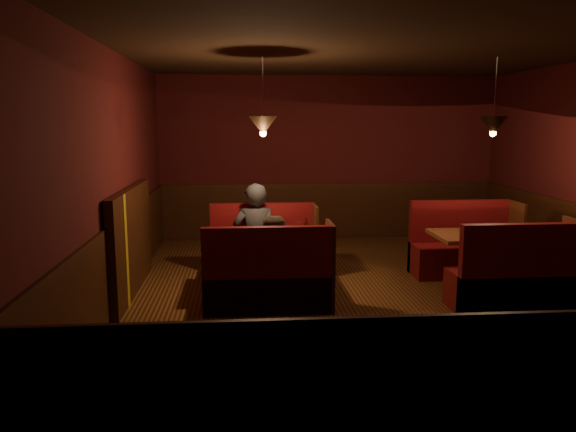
{
  "coord_description": "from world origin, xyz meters",
  "views": [
    {
      "loc": [
        -1.56,
        -6.48,
        2.09
      ],
      "look_at": [
        -0.99,
        0.3,
        0.95
      ],
      "focal_mm": 35.0,
      "sensor_mm": 36.0,
      "label": 1
    }
  ],
  "objects": [
    {
      "name": "second_table",
      "position": [
        1.46,
        0.09,
        0.54
      ],
      "size": [
        1.29,
        0.83,
        0.73
      ],
      "color": "brown",
      "rests_on": "ground"
    },
    {
      "name": "second_bench_near",
      "position": [
        1.49,
        -0.68,
        0.32
      ],
      "size": [
        1.43,
        0.53,
        1.02
      ],
      "color": "#550913",
      "rests_on": "ground"
    },
    {
      "name": "second_bench_far",
      "position": [
        1.49,
        0.87,
        0.32
      ],
      "size": [
        1.43,
        0.53,
        1.02
      ],
      "color": "#550913",
      "rests_on": "ground"
    },
    {
      "name": "room",
      "position": [
        -0.28,
        0.04,
        1.05
      ],
      "size": [
        6.02,
        7.02,
        2.92
      ],
      "color": "#371A0B",
      "rests_on": "ground"
    },
    {
      "name": "diner_a",
      "position": [
        -1.39,
        0.94,
        0.82
      ],
      "size": [
        0.61,
        0.41,
        1.64
      ],
      "primitive_type": "imported",
      "rotation": [
        0.0,
        0.0,
        3.16
      ],
      "color": "black",
      "rests_on": "ground"
    },
    {
      "name": "main_bench_near",
      "position": [
        -1.27,
        -0.44,
        0.31
      ],
      "size": [
        1.44,
        0.52,
        0.99
      ],
      "color": "#550913",
      "rests_on": "ground"
    },
    {
      "name": "main_bench_far",
      "position": [
        -1.27,
        1.05,
        0.31
      ],
      "size": [
        1.44,
        0.52,
        0.99
      ],
      "color": "#550913",
      "rests_on": "ground"
    },
    {
      "name": "main_table",
      "position": [
        -1.28,
        0.3,
        0.54
      ],
      "size": [
        1.31,
        0.8,
        0.92
      ],
      "color": "brown",
      "rests_on": "ground"
    },
    {
      "name": "diner_b",
      "position": [
        -1.16,
        -0.25,
        0.7
      ],
      "size": [
        0.81,
        0.71,
        1.4
      ],
      "primitive_type": "imported",
      "rotation": [
        0.0,
        0.0,
        0.31
      ],
      "color": "#3C3123",
      "rests_on": "ground"
    }
  ]
}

